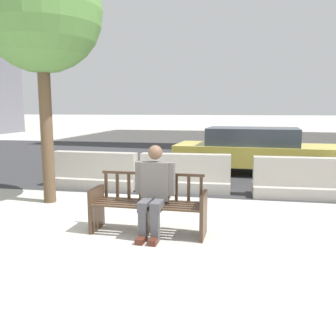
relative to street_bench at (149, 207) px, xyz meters
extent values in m
plane|color=#B7B2A8|center=(-0.79, -0.34, -0.40)|extent=(200.00, 200.00, 0.00)
cube|color=#333335|center=(-0.79, 8.36, -0.39)|extent=(120.00, 12.00, 0.01)
cube|color=#473323|center=(-0.82, -0.01, -0.07)|extent=(0.06, 0.51, 0.66)
cube|color=#473323|center=(0.82, -0.04, -0.07)|extent=(0.06, 0.51, 0.66)
cube|color=#473323|center=(0.00, -0.03, -0.17)|extent=(0.05, 0.32, 0.45)
cube|color=#473323|center=(-0.01, -0.26, 0.05)|extent=(1.60, 0.11, 0.02)
cube|color=#473323|center=(0.00, -0.14, 0.05)|extent=(1.60, 0.11, 0.02)
cube|color=#473323|center=(0.00, -0.03, 0.05)|extent=(1.60, 0.11, 0.02)
cube|color=#473323|center=(0.00, 0.09, 0.05)|extent=(1.60, 0.11, 0.02)
cube|color=#473323|center=(0.00, 0.20, 0.05)|extent=(1.60, 0.11, 0.02)
cube|color=#473323|center=(0.00, 0.21, 0.46)|extent=(1.60, 0.07, 0.04)
cube|color=#473323|center=(-0.75, 0.23, 0.25)|extent=(0.04, 0.03, 0.38)
cube|color=#473323|center=(-0.56, 0.23, 0.25)|extent=(0.04, 0.03, 0.38)
cube|color=#473323|center=(-0.37, 0.22, 0.25)|extent=(0.04, 0.03, 0.38)
cube|color=#473323|center=(-0.18, 0.22, 0.25)|extent=(0.04, 0.03, 0.38)
cube|color=#473323|center=(0.00, 0.21, 0.25)|extent=(0.04, 0.03, 0.38)
cube|color=#473323|center=(0.19, 0.21, 0.25)|extent=(0.04, 0.03, 0.38)
cube|color=#473323|center=(0.38, 0.21, 0.25)|extent=(0.04, 0.03, 0.38)
cube|color=#473323|center=(0.57, 0.20, 0.25)|extent=(0.04, 0.03, 0.38)
cube|color=#473323|center=(0.75, 0.20, 0.25)|extent=(0.04, 0.03, 0.38)
cube|color=#473323|center=(-0.82, -0.03, 0.25)|extent=(0.06, 0.46, 0.03)
cube|color=#473323|center=(0.82, -0.06, 0.25)|extent=(0.06, 0.46, 0.03)
cube|color=#66605B|center=(0.10, 0.04, 0.39)|extent=(0.41, 0.25, 0.56)
sphere|color=brown|center=(0.10, 0.02, 0.81)|extent=(0.21, 0.21, 0.21)
cube|color=#4C4C51|center=(0.00, -0.18, 0.08)|extent=(0.15, 0.44, 0.14)
cube|color=#4C4C51|center=(0.18, -0.18, 0.08)|extent=(0.15, 0.44, 0.14)
cube|color=#4C4C51|center=(0.00, -0.35, -0.17)|extent=(0.11, 0.11, 0.45)
cube|color=#4C4C51|center=(0.18, -0.35, -0.17)|extent=(0.11, 0.11, 0.45)
cube|color=#4C2319|center=(0.00, -0.43, -0.36)|extent=(0.12, 0.26, 0.08)
cube|color=#4C2319|center=(0.18, -0.43, -0.36)|extent=(0.12, 0.26, 0.08)
cube|color=#66605B|center=(-0.15, 0.02, 0.43)|extent=(0.09, 0.12, 0.48)
cube|color=#66605B|center=(0.34, 0.01, 0.43)|extent=(0.09, 0.12, 0.48)
cube|color=#ADA89E|center=(0.10, 2.96, -0.28)|extent=(2.03, 0.77, 0.24)
cube|color=#ADA89E|center=(0.10, 2.96, 0.14)|extent=(2.01, 0.39, 0.60)
cube|color=#ADA89E|center=(-2.02, 2.89, -0.28)|extent=(2.02, 0.75, 0.24)
cube|color=#ADA89E|center=(-2.02, 2.89, 0.14)|extent=(2.01, 0.37, 0.60)
cube|color=#ADA89E|center=(2.58, 2.82, -0.28)|extent=(2.02, 0.74, 0.24)
cube|color=#ADA89E|center=(2.58, 2.82, 0.14)|extent=(2.01, 0.36, 0.60)
cylinder|color=brown|center=(-2.38, 1.43, 1.08)|extent=(0.23, 0.23, 2.95)
sphere|color=#568942|center=(-2.38, 1.43, 3.24)|extent=(2.29, 2.29, 2.29)
cube|color=#DBC64C|center=(1.80, 5.61, 0.14)|extent=(4.76, 2.03, 0.56)
cube|color=#38424C|center=(1.62, 5.62, 0.66)|extent=(2.58, 1.70, 0.48)
cylinder|color=black|center=(3.30, 6.36, -0.08)|extent=(0.65, 0.26, 0.64)
cylinder|color=black|center=(3.20, 4.70, -0.08)|extent=(0.65, 0.26, 0.64)
cylinder|color=black|center=(0.41, 6.53, -0.08)|extent=(0.65, 0.26, 0.64)
cylinder|color=black|center=(0.31, 4.86, -0.08)|extent=(0.65, 0.26, 0.64)
camera|label=1|loc=(1.33, -5.22, 1.44)|focal=40.00mm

